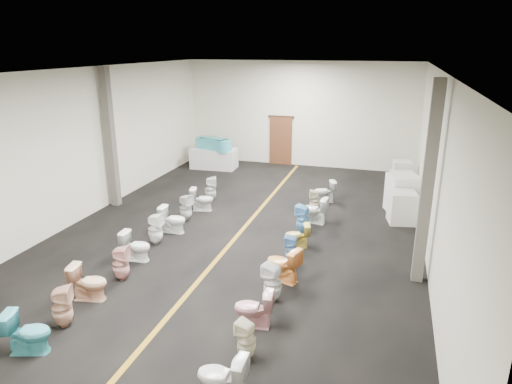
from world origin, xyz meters
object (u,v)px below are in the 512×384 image
at_px(toilet_left_8, 202,199).
at_px(toilet_left_7, 186,208).
at_px(toilet_left_0, 28,332).
at_px(toilet_left_6, 173,219).
at_px(appliance_crate_c, 402,185).
at_px(toilet_right_5, 283,264).
at_px(toilet_right_10, 315,201).
at_px(toilet_left_5, 155,229).
at_px(toilet_right_11, 324,192).
at_px(toilet_right_1, 222,377).
at_px(toilet_left_4, 136,246).
at_px(toilet_right_3, 254,309).
at_px(toilet_left_3, 121,263).
at_px(toilet_right_8, 303,219).
at_px(appliance_crate_a, 402,207).
at_px(toilet_right_4, 273,283).
at_px(toilet_right_6, 292,249).
at_px(toilet_left_9, 211,189).
at_px(appliance_crate_b, 402,194).
at_px(appliance_crate_d, 402,173).
at_px(toilet_right_7, 297,236).
at_px(toilet_right_2, 246,340).
at_px(display_table, 214,158).
at_px(toilet_left_1, 62,307).
at_px(toilet_right_9, 314,210).
at_px(bathtub, 214,144).
at_px(toilet_left_2, 89,282).

bearing_deg(toilet_left_8, toilet_left_7, 161.61).
relative_size(toilet_left_0, toilet_left_6, 1.02).
relative_size(appliance_crate_c, toilet_right_5, 1.07).
relative_size(toilet_left_8, toilet_right_10, 1.04).
relative_size(toilet_left_5, toilet_right_11, 1.14).
height_order(toilet_right_1, toilet_right_5, toilet_right_5).
relative_size(toilet_left_4, toilet_right_3, 0.99).
xyz_separation_m(appliance_crate_c, toilet_left_3, (-6.10, -8.04, -0.03)).
height_order(toilet_left_8, toilet_right_8, toilet_right_8).
distance_m(appliance_crate_a, toilet_right_4, 5.99).
xyz_separation_m(toilet_left_3, toilet_left_6, (-0.14, 2.87, -0.03)).
distance_m(toilet_left_7, toilet_right_6, 4.13).
distance_m(toilet_right_4, toilet_right_11, 6.59).
bearing_deg(toilet_left_3, toilet_left_9, -8.68).
height_order(toilet_left_3, toilet_right_11, toilet_left_3).
bearing_deg(toilet_right_6, toilet_left_5, -91.59).
relative_size(appliance_crate_c, toilet_right_4, 1.07).
xyz_separation_m(appliance_crate_b, toilet_right_8, (-2.69, -2.59, -0.19)).
bearing_deg(toilet_right_5, toilet_left_3, -55.62).
relative_size(appliance_crate_a, appliance_crate_b, 0.79).
xyz_separation_m(appliance_crate_b, toilet_right_4, (-2.58, -6.36, -0.19)).
distance_m(appliance_crate_d, toilet_right_1, 12.60).
bearing_deg(toilet_left_0, appliance_crate_b, -50.66).
distance_m(toilet_right_1, toilet_right_7, 5.69).
bearing_deg(toilet_right_4, toilet_left_4, -83.92).
distance_m(toilet_right_6, toilet_right_11, 4.79).
xyz_separation_m(toilet_right_2, toilet_right_4, (-0.05, 1.91, 0.06)).
bearing_deg(toilet_right_5, toilet_right_4, 17.78).
bearing_deg(toilet_left_5, toilet_right_5, -105.82).
xyz_separation_m(display_table, appliance_crate_d, (7.79, -0.34, 0.05)).
xyz_separation_m(appliance_crate_b, toilet_left_1, (-6.14, -8.41, -0.19)).
bearing_deg(toilet_left_4, toilet_right_9, -48.87).
bearing_deg(bathtub, appliance_crate_d, 16.88).
distance_m(toilet_left_9, toilet_right_8, 4.03).
bearing_deg(toilet_right_11, toilet_left_3, -51.96).
bearing_deg(toilet_right_2, toilet_right_6, -164.51).
height_order(toilet_left_2, toilet_left_9, toilet_left_9).
height_order(toilet_left_2, toilet_right_7, toilet_left_2).
xyz_separation_m(toilet_left_0, toilet_left_2, (-0.08, 1.80, -0.00)).
xyz_separation_m(bathtub, toilet_right_8, (5.10, -5.97, -0.65)).
distance_m(toilet_right_1, toilet_right_5, 3.82).
height_order(toilet_left_6, toilet_right_11, toilet_left_6).
relative_size(toilet_left_8, toilet_right_8, 0.90).
bearing_deg(toilet_right_9, toilet_right_6, 5.59).
xyz_separation_m(toilet_right_2, toilet_right_10, (-0.14, 7.52, 0.00)).
xyz_separation_m(toilet_left_6, toilet_left_8, (0.08, 1.92, -0.01)).
bearing_deg(toilet_left_7, appliance_crate_d, -27.92).
height_order(toilet_left_8, toilet_right_5, toilet_right_5).
xyz_separation_m(toilet_left_1, toilet_right_6, (3.56, 3.85, -0.06)).
distance_m(toilet_right_3, toilet_right_5, 1.88).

